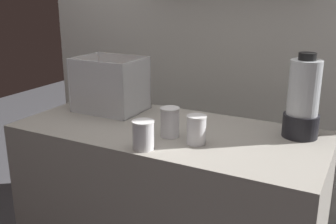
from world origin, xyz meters
TOP-DOWN VIEW (x-y plane):
  - counter at (0.00, 0.00)m, footprint 1.40×0.64m
  - back_wall_unit at (-0.00, 0.77)m, footprint 2.60×0.24m
  - carrot_display_bin at (-0.41, 0.12)m, footprint 0.34×0.26m
  - blender_pitcher at (0.55, 0.18)m, footprint 0.15×0.15m
  - juice_cup_pomegranate_far_left at (0.03, -0.26)m, footprint 0.09×0.09m
  - juice_cup_pomegranate_left at (0.05, -0.08)m, footprint 0.08×0.08m
  - juice_cup_beet_middle at (0.19, -0.11)m, footprint 0.08×0.08m

SIDE VIEW (x-z plane):
  - counter at x=0.00m, z-range 0.00..0.90m
  - juice_cup_beet_middle at x=0.19m, z-range 0.89..1.01m
  - juice_cup_pomegranate_far_left at x=0.03m, z-range 0.90..1.01m
  - juice_cup_pomegranate_left at x=0.05m, z-range 0.89..1.02m
  - carrot_display_bin at x=-0.41m, z-range 0.85..1.13m
  - blender_pitcher at x=0.55m, z-range 0.88..1.24m
  - back_wall_unit at x=0.00m, z-range 0.02..2.52m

